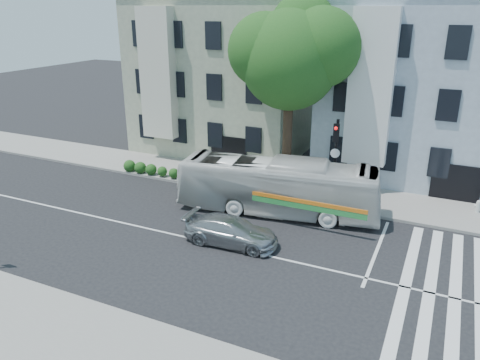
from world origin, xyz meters
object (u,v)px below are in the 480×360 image
Objects in this scene: sedan at (231,231)px; fire_hydrant at (478,206)px; traffic_signal at (335,151)px; bus at (278,187)px.

fire_hydrant is (10.35, 8.33, -0.14)m from sedan.
sedan is 13.29m from fire_hydrant.
sedan is 0.92× the size of traffic_signal.
traffic_signal is at bearing -53.34° from bus.
sedan is at bearing -141.19° from fire_hydrant.
fire_hydrant is (7.31, 1.79, -2.59)m from traffic_signal.
bus reaches higher than fire_hydrant.
bus is 2.21× the size of traffic_signal.
traffic_signal is at bearing -166.22° from fire_hydrant.
sedan is at bearing -129.47° from traffic_signal.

